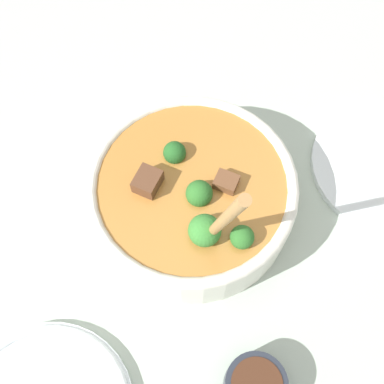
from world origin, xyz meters
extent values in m
plane|color=#ADBCAD|center=(0.00, 0.00, 0.00)|extent=(4.00, 4.00, 0.00)
cylinder|color=white|center=(0.00, 0.00, 0.04)|extent=(0.28, 0.28, 0.08)
torus|color=white|center=(0.00, 0.00, 0.08)|extent=(0.28, 0.28, 0.02)
cylinder|color=#B27533|center=(0.00, 0.00, 0.05)|extent=(0.26, 0.26, 0.05)
sphere|color=#387F33|center=(-0.07, 0.02, 0.09)|extent=(0.04, 0.04, 0.04)
cylinder|color=#6B9956|center=(-0.07, 0.02, 0.06)|extent=(0.01, 0.01, 0.02)
sphere|color=#2D6B28|center=(-0.10, -0.02, 0.09)|extent=(0.03, 0.03, 0.03)
cylinder|color=#6B9956|center=(-0.10, -0.02, 0.07)|extent=(0.01, 0.01, 0.01)
sphere|color=#235B23|center=(0.05, 0.00, 0.08)|extent=(0.03, 0.03, 0.03)
cylinder|color=#6B9956|center=(0.05, 0.00, 0.06)|extent=(0.01, 0.01, 0.01)
sphere|color=#2D6B28|center=(-0.02, 0.00, 0.08)|extent=(0.04, 0.04, 0.04)
cylinder|color=#6B9956|center=(-0.02, 0.00, 0.06)|extent=(0.01, 0.01, 0.02)
cube|color=brown|center=(-0.02, -0.04, 0.08)|extent=(0.04, 0.04, 0.02)
cube|color=brown|center=(0.03, 0.05, 0.09)|extent=(0.05, 0.05, 0.03)
ellipsoid|color=#A87A47|center=(-0.07, 0.01, 0.07)|extent=(0.04, 0.03, 0.01)
cylinder|color=#A87A47|center=(-0.10, 0.02, 0.18)|extent=(0.07, 0.02, 0.23)
cylinder|color=#472819|center=(-0.25, 0.05, 0.04)|extent=(0.06, 0.06, 0.01)
camera|label=1|loc=(-0.25, 0.13, 0.64)|focal=45.00mm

